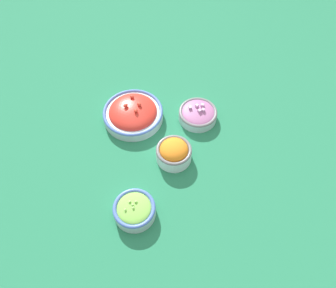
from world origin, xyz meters
name	(u,v)px	position (x,y,z in m)	size (l,w,h in m)	color
ground_plane	(168,149)	(0.00, 0.00, 0.00)	(3.00, 3.00, 0.00)	#23704C
bowl_lettuce	(134,210)	(0.20, -0.16, 0.03)	(0.13, 0.13, 0.06)	#B2C1CC
bowl_carrots	(174,152)	(0.04, 0.01, 0.04)	(0.12, 0.12, 0.07)	silver
bowl_red_onion	(198,114)	(-0.10, 0.14, 0.02)	(0.14, 0.14, 0.05)	#B2C1CC
bowl_cherry_tomatoes	(133,113)	(-0.16, -0.09, 0.03)	(0.22, 0.22, 0.07)	#B2C1CC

